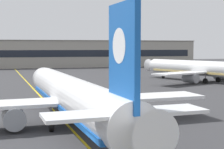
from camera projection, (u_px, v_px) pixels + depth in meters
taxiway_centreline at (48, 104)px, 53.75m from camera, size 11.51×179.67×0.01m
airliner_foreground at (72, 96)px, 38.63m from camera, size 32.27×41.53×11.65m
airliner_background at (206, 69)px, 85.96m from camera, size 30.40×38.20×11.31m
terminal_building at (31, 54)px, 146.04m from camera, size 142.93×12.40×11.40m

